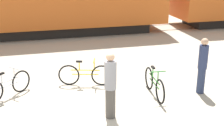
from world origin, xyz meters
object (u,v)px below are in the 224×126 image
(bicycle_green, at_px, (154,84))
(person_in_navy, at_px, (202,65))
(person_in_grey, at_px, (110,85))
(bicycle_yellow, at_px, (85,75))
(bicycle_silver, at_px, (8,86))

(bicycle_green, relative_size, person_in_navy, 1.02)
(bicycle_green, relative_size, person_in_grey, 1.00)
(bicycle_green, bearing_deg, person_in_navy, -5.72)
(bicycle_yellow, relative_size, bicycle_silver, 1.32)
(bicycle_yellow, relative_size, person_in_grey, 0.97)
(bicycle_silver, height_order, person_in_grey, person_in_grey)
(person_in_grey, bearing_deg, bicycle_yellow, -69.84)
(person_in_grey, height_order, person_in_navy, person_in_grey)
(bicycle_yellow, height_order, bicycle_green, bicycle_green)
(bicycle_silver, bearing_deg, bicycle_green, -12.69)
(bicycle_green, xyz_separation_m, person_in_grey, (-1.64, -0.98, 0.53))
(bicycle_yellow, bearing_deg, bicycle_silver, -171.55)
(bicycle_green, distance_m, person_in_navy, 1.60)
(person_in_grey, bearing_deg, bicycle_green, -135.48)
(person_in_grey, relative_size, person_in_navy, 1.02)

